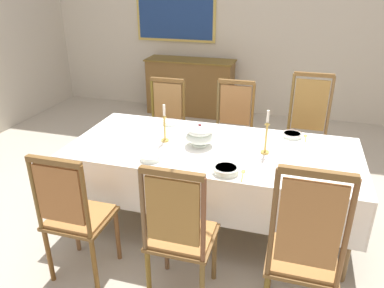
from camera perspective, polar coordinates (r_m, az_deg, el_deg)
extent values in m
cube|color=#B6AD9A|center=(3.70, 3.30, -11.20)|extent=(7.05, 6.18, 0.04)
cube|color=beige|center=(6.11, 10.95, 20.70)|extent=(7.05, 0.08, 3.56)
cylinder|color=brown|center=(3.46, -17.30, -7.32)|extent=(0.07, 0.07, 0.75)
cylinder|color=brown|center=(3.02, 22.84, -13.43)|extent=(0.07, 0.07, 0.75)
cylinder|color=brown|center=(4.12, -10.80, -1.26)|extent=(0.07, 0.07, 0.75)
cylinder|color=brown|center=(3.76, 21.74, -5.35)|extent=(0.07, 0.07, 0.75)
cube|color=brown|center=(3.25, 3.23, -1.62)|extent=(2.33, 0.96, 0.08)
cube|color=brown|center=(3.22, 3.25, -0.74)|extent=(2.45, 1.08, 0.03)
cube|color=white|center=(3.21, 3.26, -0.47)|extent=(2.47, 1.10, 0.00)
cube|color=white|center=(2.85, 0.61, -8.63)|extent=(2.47, 0.00, 0.41)
cube|color=white|center=(3.78, 5.08, 0.04)|extent=(2.47, 0.00, 0.41)
cube|color=white|center=(3.74, -15.42, -1.09)|extent=(0.00, 1.10, 0.41)
cube|color=white|center=(3.30, 24.53, -6.17)|extent=(0.00, 1.10, 0.41)
cylinder|color=brown|center=(3.29, -17.40, -12.02)|extent=(0.04, 0.04, 0.47)
cylinder|color=brown|center=(3.12, -11.36, -13.52)|extent=(0.04, 0.04, 0.47)
cylinder|color=brown|center=(3.07, -21.09, -15.65)|extent=(0.04, 0.04, 0.47)
cylinder|color=brown|center=(2.89, -14.72, -17.59)|extent=(0.04, 0.04, 0.47)
cube|color=brown|center=(2.94, -16.73, -10.85)|extent=(0.44, 0.42, 0.03)
cube|color=#9F6D38|center=(2.93, -16.78, -10.46)|extent=(0.40, 0.38, 0.02)
cylinder|color=brown|center=(2.77, -22.96, -7.11)|extent=(0.03, 0.03, 0.55)
cylinder|color=brown|center=(2.56, -16.01, -8.72)|extent=(0.03, 0.03, 0.55)
cube|color=#A36736|center=(2.64, -19.71, -7.38)|extent=(0.34, 0.02, 0.42)
cube|color=brown|center=(2.53, -20.50, -2.56)|extent=(0.40, 0.04, 0.04)
cylinder|color=brown|center=(4.21, -2.78, -2.37)|extent=(0.04, 0.04, 0.47)
cylinder|color=brown|center=(4.34, -7.54, -1.72)|extent=(0.04, 0.04, 0.47)
cylinder|color=brown|center=(4.52, -1.31, -0.40)|extent=(0.04, 0.04, 0.47)
cylinder|color=brown|center=(4.64, -5.79, 0.15)|extent=(0.04, 0.04, 0.47)
cube|color=brown|center=(4.32, -4.46, 1.92)|extent=(0.44, 0.42, 0.03)
cube|color=#9F6D38|center=(4.31, -4.47, 2.22)|extent=(0.40, 0.38, 0.02)
cylinder|color=brown|center=(4.33, -1.27, 6.09)|extent=(0.03, 0.03, 0.55)
cylinder|color=brown|center=(4.46, -6.09, 6.50)|extent=(0.03, 0.03, 0.55)
cube|color=olive|center=(4.38, -3.73, 6.64)|extent=(0.34, 0.02, 0.42)
cube|color=brown|center=(4.31, -3.82, 9.78)|extent=(0.40, 0.04, 0.04)
cylinder|color=brown|center=(2.98, -3.95, -15.13)|extent=(0.04, 0.04, 0.47)
cylinder|color=brown|center=(2.90, 3.44, -16.48)|extent=(0.04, 0.04, 0.47)
cylinder|color=brown|center=(2.73, -6.68, -19.69)|extent=(0.04, 0.04, 0.47)
cube|color=brown|center=(2.64, -1.48, -14.14)|extent=(0.44, 0.42, 0.03)
cube|color=#9F6D38|center=(2.63, -1.48, -13.72)|extent=(0.40, 0.38, 0.02)
cylinder|color=brown|center=(2.37, -7.53, -10.11)|extent=(0.03, 0.03, 0.59)
cylinder|color=brown|center=(2.27, 1.75, -11.76)|extent=(0.03, 0.03, 0.59)
cube|color=olive|center=(2.30, -3.03, -10.35)|extent=(0.34, 0.02, 0.45)
cube|color=brown|center=(2.16, -3.18, -4.52)|extent=(0.40, 0.04, 0.04)
cylinder|color=brown|center=(4.05, 7.98, -3.77)|extent=(0.04, 0.04, 0.47)
cylinder|color=brown|center=(4.11, 2.73, -3.10)|extent=(0.04, 0.04, 0.47)
cylinder|color=brown|center=(4.37, 8.71, -1.62)|extent=(0.04, 0.04, 0.47)
cylinder|color=brown|center=(4.42, 3.85, -1.03)|extent=(0.04, 0.04, 0.47)
cube|color=brown|center=(4.13, 5.96, 0.73)|extent=(0.44, 0.42, 0.03)
cube|color=#9F6D38|center=(4.12, 5.98, 1.04)|extent=(0.40, 0.38, 0.02)
cylinder|color=brown|center=(4.17, 9.28, 5.28)|extent=(0.03, 0.03, 0.59)
cylinder|color=brown|center=(4.23, 4.02, 5.82)|extent=(0.03, 0.03, 0.59)
cube|color=#9B6B3C|center=(4.18, 6.65, 5.94)|extent=(0.34, 0.02, 0.45)
cube|color=brown|center=(4.11, 6.83, 9.43)|extent=(0.40, 0.04, 0.04)
cylinder|color=brown|center=(2.86, 11.92, -17.69)|extent=(0.04, 0.04, 0.47)
cylinder|color=brown|center=(2.88, 19.85, -18.48)|extent=(0.04, 0.04, 0.47)
cube|color=brown|center=(2.57, 16.41, -16.68)|extent=(0.44, 0.42, 0.03)
cube|color=#9F6D38|center=(2.55, 16.48, -16.27)|extent=(0.40, 0.38, 0.02)
cylinder|color=brown|center=(2.19, 12.26, -11.96)|extent=(0.03, 0.03, 0.71)
cylinder|color=brown|center=(2.21, 22.60, -13.01)|extent=(0.03, 0.03, 0.71)
cube|color=#A66E3A|center=(2.17, 17.57, -11.78)|extent=(0.34, 0.02, 0.54)
cube|color=brown|center=(2.00, 18.72, -4.32)|extent=(0.40, 0.04, 0.04)
cylinder|color=brown|center=(4.04, 19.18, -5.08)|extent=(0.04, 0.04, 0.47)
cylinder|color=brown|center=(4.02, 13.80, -4.47)|extent=(0.04, 0.04, 0.47)
cylinder|color=brown|center=(4.36, 19.08, -2.83)|extent=(0.04, 0.04, 0.47)
cylinder|color=brown|center=(4.34, 14.10, -2.26)|extent=(0.04, 0.04, 0.47)
cube|color=brown|center=(4.08, 16.95, -0.55)|extent=(0.44, 0.42, 0.03)
cube|color=#9F6D38|center=(4.07, 16.99, -0.24)|extent=(0.40, 0.38, 0.02)
cylinder|color=brown|center=(4.14, 20.30, 4.89)|extent=(0.03, 0.03, 0.72)
cylinder|color=brown|center=(4.12, 14.91, 5.54)|extent=(0.03, 0.03, 0.72)
cube|color=olive|center=(4.11, 17.67, 5.70)|extent=(0.34, 0.02, 0.55)
cube|color=brown|center=(4.03, 18.26, 10.06)|extent=(0.40, 0.04, 0.04)
cylinder|color=white|center=(3.24, 1.18, -0.02)|extent=(0.14, 0.14, 0.02)
ellipsoid|color=white|center=(3.21, 1.19, 1.04)|extent=(0.25, 0.25, 0.11)
ellipsoid|color=white|center=(3.18, 1.20, 2.12)|extent=(0.22, 0.22, 0.09)
sphere|color=brown|center=(3.17, 1.21, 2.92)|extent=(0.03, 0.03, 0.03)
cylinder|color=gold|center=(3.33, -4.16, 0.58)|extent=(0.07, 0.07, 0.02)
cylinder|color=gold|center=(3.28, -4.21, 2.38)|extent=(0.02, 0.02, 0.21)
cone|color=gold|center=(3.24, -4.27, 4.19)|extent=(0.04, 0.04, 0.02)
cylinder|color=silver|center=(3.22, -4.31, 5.20)|extent=(0.02, 0.02, 0.10)
cylinder|color=gold|center=(3.15, 11.10, -1.24)|extent=(0.07, 0.07, 0.02)
cylinder|color=gold|center=(3.10, 11.29, 0.92)|extent=(0.02, 0.02, 0.24)
cone|color=gold|center=(3.05, 11.48, 3.12)|extent=(0.04, 0.04, 0.02)
cylinder|color=silver|center=(3.03, 11.57, 4.18)|extent=(0.02, 0.02, 0.10)
cylinder|color=white|center=(3.53, 15.10, 1.36)|extent=(0.18, 0.18, 0.03)
cylinder|color=white|center=(3.53, 15.11, 1.43)|extent=(0.15, 0.15, 0.02)
torus|color=brown|center=(3.52, 15.13, 1.57)|extent=(0.18, 0.18, 0.01)
cylinder|color=white|center=(2.79, 5.21, -3.98)|extent=(0.20, 0.20, 0.05)
cylinder|color=white|center=(2.79, 5.22, -3.85)|extent=(0.16, 0.16, 0.03)
torus|color=brown|center=(2.78, 5.23, -3.61)|extent=(0.19, 0.19, 0.01)
cylinder|color=white|center=(2.99, -6.35, -2.09)|extent=(0.17, 0.17, 0.04)
cylinder|color=white|center=(2.99, -6.35, -1.99)|extent=(0.14, 0.14, 0.03)
torus|color=brown|center=(2.99, -6.36, -1.80)|extent=(0.16, 0.16, 0.01)
cylinder|color=white|center=(3.71, -3.35, 3.28)|extent=(0.16, 0.16, 0.03)
cylinder|color=white|center=(3.71, -3.35, 3.34)|extent=(0.13, 0.13, 0.02)
torus|color=brown|center=(3.71, -3.36, 3.45)|extent=(0.16, 0.16, 0.01)
cube|color=gold|center=(3.50, 17.03, 0.71)|extent=(0.01, 0.14, 0.00)
ellipsoid|color=gold|center=(3.58, 17.01, 1.26)|extent=(0.03, 0.05, 0.01)
cube|color=gold|center=(2.76, 7.73, -5.02)|extent=(0.02, 0.14, 0.00)
ellipsoid|color=gold|center=(2.83, 7.89, -4.16)|extent=(0.03, 0.05, 0.01)
cube|color=brown|center=(6.23, -0.27, 8.64)|extent=(1.40, 0.44, 0.88)
cube|color=brown|center=(6.12, -0.28, 12.71)|extent=(1.44, 0.48, 0.02)
cube|color=brown|center=(6.36, 3.38, 8.91)|extent=(0.59, 0.01, 0.70)
cube|color=brown|center=(6.54, -2.68, 9.37)|extent=(0.59, 0.01, 0.70)
cube|color=#D1B251|center=(6.36, -2.57, 20.52)|extent=(1.33, 0.04, 1.13)
cube|color=navy|center=(6.34, -2.63, 20.51)|extent=(1.25, 0.01, 1.05)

